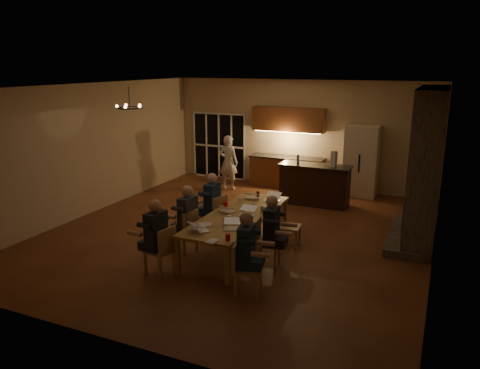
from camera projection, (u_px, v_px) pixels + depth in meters
name	position (u px, v px, depth m)	size (l,w,h in m)	color
floor	(239.00, 233.00, 10.40)	(9.00, 9.00, 0.00)	brown
back_wall	(300.00, 134.00, 14.00)	(8.00, 0.04, 3.20)	tan
left_wall	(91.00, 149.00, 11.58)	(0.04, 9.00, 3.20)	tan
right_wall	(442.00, 181.00, 8.42)	(0.04, 9.00, 3.20)	tan
ceiling	(239.00, 85.00, 9.59)	(8.00, 9.00, 0.04)	white
french_doors	(219.00, 146.00, 15.15)	(1.86, 0.08, 2.10)	black
fireplace	(427.00, 167.00, 9.61)	(0.58, 2.50, 3.20)	#6A6053
kitchenette	(287.00, 148.00, 13.93)	(2.24, 0.68, 2.40)	brown
refrigerator	(361.00, 161.00, 13.07)	(0.90, 0.68, 2.00)	beige
dining_table	(238.00, 232.00, 9.39)	(1.10, 3.14, 0.75)	#A57942
bar_island	(315.00, 185.00, 12.37)	(1.87, 0.68, 1.08)	black
chair_left_near	(159.00, 250.00, 8.31)	(0.44, 0.44, 0.89)	tan
chair_left_mid	(183.00, 231.00, 9.23)	(0.44, 0.44, 0.89)	tan
chair_left_far	(214.00, 215.00, 10.24)	(0.44, 0.44, 0.89)	tan
chair_right_near	(248.00, 269.00, 7.55)	(0.44, 0.44, 0.89)	tan
chair_right_mid	(268.00, 243.00, 8.64)	(0.44, 0.44, 0.89)	tan
chair_right_far	(290.00, 226.00, 9.51)	(0.44, 0.44, 0.89)	tan
person_left_near	(156.00, 237.00, 8.24)	(0.60, 0.60, 1.38)	#272932
person_right_near	(246.00, 253.00, 7.56)	(0.60, 0.60, 1.38)	#1C3147
person_left_mid	(188.00, 220.00, 9.16)	(0.60, 0.60, 1.38)	#3C4147
person_right_mid	(271.00, 232.00, 8.49)	(0.60, 0.60, 1.38)	#272932
person_left_far	(212.00, 204.00, 10.17)	(0.60, 0.60, 1.38)	#1C3147
standing_person	(228.00, 162.00, 13.84)	(0.59, 0.39, 1.62)	silver
chandelier	(130.00, 108.00, 9.83)	(0.55, 0.55, 0.03)	black
laptop_a	(201.00, 225.00, 8.36)	(0.32, 0.28, 0.23)	silver
laptop_b	(232.00, 223.00, 8.42)	(0.32, 0.28, 0.23)	silver
laptop_c	(227.00, 206.00, 9.43)	(0.32, 0.28, 0.23)	silver
laptop_d	(247.00, 210.00, 9.18)	(0.32, 0.28, 0.23)	silver
laptop_e	(253.00, 193.00, 10.36)	(0.32, 0.28, 0.23)	silver
laptop_f	(272.00, 196.00, 10.14)	(0.32, 0.28, 0.23)	silver
mug_front	(229.00, 218.00, 8.92)	(0.08, 0.08, 0.10)	white
mug_mid	(253.00, 205.00, 9.70)	(0.08, 0.08, 0.10)	white
mug_back	(240.00, 200.00, 10.11)	(0.07, 0.07, 0.10)	white
redcup_near	(228.00, 237.00, 7.90)	(0.08, 0.08, 0.12)	red
redcup_mid	(225.00, 204.00, 9.74)	(0.10, 0.10, 0.12)	red
can_silver	(224.00, 222.00, 8.67)	(0.06, 0.06, 0.12)	#B2B2B7
can_cola	(258.00, 194.00, 10.52)	(0.06, 0.06, 0.12)	#3F0F0C
can_right	(262.00, 210.00, 9.37)	(0.07, 0.07, 0.12)	#B2B2B7
plate_near	(244.00, 224.00, 8.73)	(0.27, 0.27, 0.02)	white
plate_left	(205.00, 225.00, 8.66)	(0.27, 0.27, 0.02)	white
plate_far	(268.00, 206.00, 9.77)	(0.26, 0.26, 0.02)	white
notepad	(212.00, 241.00, 7.87)	(0.16, 0.22, 0.01)	white
bar_bottle	(298.00, 159.00, 12.36)	(0.07, 0.07, 0.24)	#99999E
bar_blender	(334.00, 159.00, 11.92)	(0.13, 0.13, 0.41)	silver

